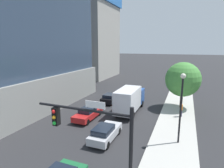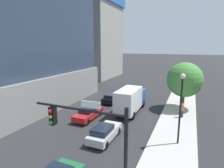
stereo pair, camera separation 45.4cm
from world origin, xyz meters
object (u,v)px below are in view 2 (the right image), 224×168
(street_tree, at_px, (185,80))
(construction_building, at_px, (90,32))
(car_silver, at_px, (104,132))
(car_black, at_px, (112,98))
(box_truck, at_px, (131,99))
(pedestrian_orange_shirt, at_px, (182,110))
(car_red, at_px, (88,113))
(street_lamp, at_px, (181,99))
(traffic_light_pole, at_px, (90,133))

(street_tree, bearing_deg, construction_building, 142.06)
(car_silver, bearing_deg, car_black, 109.68)
(box_truck, distance_m, pedestrian_orange_shirt, 6.35)
(car_red, bearing_deg, car_silver, -44.45)
(car_silver, bearing_deg, car_red, 135.55)
(street_lamp, distance_m, car_red, 11.02)
(traffic_light_pole, relative_size, street_lamp, 0.91)
(car_silver, xyz_separation_m, car_black, (-3.95, 11.03, -0.01))
(traffic_light_pole, xyz_separation_m, box_truck, (-2.25, 14.29, -2.24))
(traffic_light_pole, xyz_separation_m, pedestrian_orange_shirt, (4.04, 14.78, -3.01))
(car_red, xyz_separation_m, pedestrian_orange_shirt, (10.23, 4.49, 0.34))
(street_tree, height_order, pedestrian_orange_shirt, street_tree)
(traffic_light_pole, distance_m, street_lamp, 9.13)
(construction_building, xyz_separation_m, street_lamp, (26.01, -30.41, -8.23))
(construction_building, relative_size, car_black, 6.72)
(construction_building, distance_m, pedestrian_orange_shirt, 37.04)
(construction_building, xyz_separation_m, car_red, (15.77, -28.30, -11.70))
(construction_building, distance_m, traffic_light_pole, 45.18)
(car_silver, distance_m, car_black, 11.72)
(traffic_light_pole, bearing_deg, car_black, 109.54)
(car_silver, relative_size, box_truck, 0.59)
(car_red, bearing_deg, traffic_light_pole, -58.96)
(street_lamp, height_order, car_red, street_lamp)
(car_black, xyz_separation_m, pedestrian_orange_shirt, (10.23, -2.67, 0.31))
(traffic_light_pole, relative_size, box_truck, 0.78)
(car_silver, height_order, car_black, car_silver)
(street_tree, bearing_deg, car_black, -174.65)
(construction_building, height_order, box_truck, construction_building)
(street_tree, relative_size, car_red, 1.38)
(traffic_light_pole, xyz_separation_m, car_red, (-6.20, 10.30, -3.35))
(construction_building, height_order, traffic_light_pole, construction_building)
(construction_building, bearing_deg, box_truck, -50.96)
(pedestrian_orange_shirt, bearing_deg, street_tree, 91.67)
(street_tree, xyz_separation_m, car_black, (-10.13, -0.95, -3.37))
(car_red, height_order, pedestrian_orange_shirt, pedestrian_orange_shirt)
(traffic_light_pole, relative_size, car_red, 1.24)
(box_truck, bearing_deg, car_black, 141.24)
(car_silver, bearing_deg, traffic_light_pole, -70.70)
(street_tree, height_order, box_truck, street_tree)
(street_lamp, bearing_deg, box_truck, 135.87)
(traffic_light_pole, height_order, box_truck, traffic_light_pole)
(pedestrian_orange_shirt, bearing_deg, street_lamp, -89.92)
(construction_building, height_order, car_red, construction_building)
(construction_building, distance_m, car_black, 28.84)
(traffic_light_pole, distance_m, car_black, 18.82)
(traffic_light_pole, distance_m, box_truck, 14.64)
(street_tree, bearing_deg, car_red, -141.32)
(car_silver, height_order, pedestrian_orange_shirt, pedestrian_orange_shirt)
(street_lamp, bearing_deg, car_black, 137.84)
(construction_building, distance_m, box_truck, 33.04)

